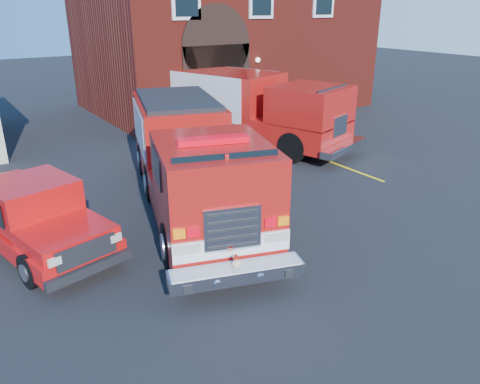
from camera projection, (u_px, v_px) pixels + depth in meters
ground at (217, 221)px, 13.27m from camera, size 100.00×100.00×0.00m
parking_stripe_near at (352, 170)px, 17.39m from camera, size 0.12×3.00×0.01m
parking_stripe_mid at (300, 151)px, 19.70m from camera, size 0.12×3.00×0.01m
parking_stripe_far at (258, 135)px, 22.02m from camera, size 0.12×3.00×0.01m
fire_station at (224, 32)px, 27.12m from camera, size 15.20×10.20×8.45m
fire_engine at (191, 160)px, 13.57m from camera, size 5.47×10.00×2.97m
pickup_truck at (30, 214)px, 11.63m from camera, size 3.20×5.89×1.83m
secondary_truck at (247, 106)px, 20.34m from camera, size 5.57×9.68×3.00m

